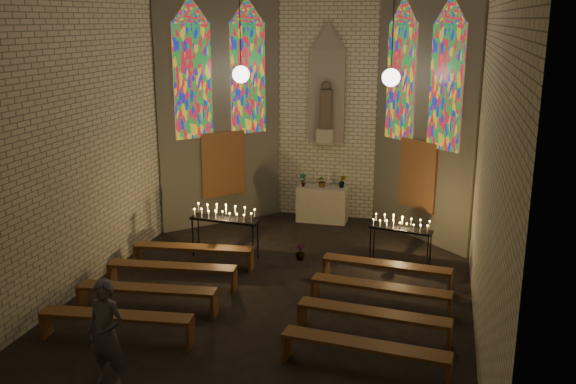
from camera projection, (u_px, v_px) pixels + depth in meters
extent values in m
plane|color=black|center=(271.00, 300.00, 13.15)|extent=(12.00, 12.00, 0.00)
cube|color=beige|center=(327.00, 96.00, 17.86)|extent=(8.00, 0.02, 7.00)
cube|color=beige|center=(116.00, 227.00, 6.62)|extent=(8.00, 0.02, 7.00)
cube|color=beige|center=(83.00, 123.00, 13.16)|extent=(0.02, 12.00, 7.00)
cube|color=beige|center=(488.00, 140.00, 11.31)|extent=(0.02, 12.00, 7.00)
cube|color=beige|center=(219.00, 98.00, 17.33)|extent=(2.72, 2.72, 7.00)
cube|color=beige|center=(426.00, 104.00, 16.05)|extent=(2.72, 2.72, 7.00)
cube|color=#4C3F8C|center=(193.00, 81.00, 16.66)|extent=(0.78, 0.78, 3.00)
cube|color=#4C3F8C|center=(248.00, 78.00, 17.47)|extent=(0.78, 0.78, 3.00)
cube|color=#4C3F8C|center=(401.00, 82.00, 16.51)|extent=(0.78, 0.78, 3.00)
cube|color=#4C3F8C|center=(446.00, 87.00, 15.17)|extent=(0.78, 0.78, 3.00)
cube|color=brown|center=(223.00, 164.00, 17.66)|extent=(0.95, 0.95, 1.80)
cube|color=brown|center=(417.00, 175.00, 16.44)|extent=(0.95, 0.95, 1.80)
cube|color=gray|center=(327.00, 96.00, 17.78)|extent=(1.00, 0.12, 2.60)
cone|color=gray|center=(328.00, 35.00, 17.35)|extent=(1.00, 1.00, 0.80)
cube|color=beige|center=(325.00, 136.00, 17.94)|extent=(0.45, 0.30, 0.40)
cylinder|color=brown|center=(326.00, 109.00, 17.74)|extent=(0.36, 0.36, 1.10)
sphere|color=brown|center=(326.00, 86.00, 17.57)|extent=(0.26, 0.26, 0.26)
sphere|color=white|center=(241.00, 74.00, 16.34)|extent=(0.44, 0.44, 0.44)
cylinder|color=black|center=(240.00, 18.00, 15.97)|extent=(0.02, 0.02, 2.80)
sphere|color=white|center=(391.00, 78.00, 15.46)|extent=(0.44, 0.44, 0.44)
cylinder|color=black|center=(394.00, 17.00, 15.09)|extent=(0.02, 0.02, 2.80)
cube|color=beige|center=(322.00, 204.00, 18.13)|extent=(1.40, 0.60, 1.00)
imported|color=#4C723F|center=(303.00, 180.00, 18.03)|extent=(0.22, 0.16, 0.38)
imported|color=#4C723F|center=(323.00, 181.00, 17.96)|extent=(0.40, 0.38, 0.36)
imported|color=#4C723F|center=(342.00, 181.00, 17.90)|extent=(0.21, 0.18, 0.37)
imported|color=#4C723F|center=(300.00, 252.00, 15.29)|extent=(0.29, 0.29, 0.39)
cube|color=black|center=(225.00, 220.00, 15.23)|extent=(1.70, 0.54, 0.05)
cylinder|color=black|center=(193.00, 238.00, 15.46)|extent=(0.03, 0.03, 0.94)
cylinder|color=black|center=(253.00, 245.00, 14.97)|extent=(0.03, 0.03, 0.94)
cylinder|color=black|center=(199.00, 234.00, 15.74)|extent=(0.03, 0.03, 0.94)
cylinder|color=black|center=(258.00, 241.00, 15.25)|extent=(0.03, 0.03, 0.94)
cube|color=black|center=(401.00, 229.00, 14.90)|extent=(1.50, 0.64, 0.05)
cylinder|color=black|center=(370.00, 244.00, 15.18)|extent=(0.03, 0.03, 0.82)
cylinder|color=black|center=(427.00, 253.00, 14.60)|extent=(0.03, 0.03, 0.82)
cylinder|color=black|center=(374.00, 241.00, 15.42)|extent=(0.03, 0.03, 0.82)
cylinder|color=black|center=(430.00, 249.00, 14.84)|extent=(0.03, 0.03, 0.82)
cube|color=brown|center=(193.00, 247.00, 14.72)|extent=(2.78, 0.67, 0.07)
cube|color=brown|center=(138.00, 255.00, 14.96)|extent=(0.11, 0.39, 0.50)
cube|color=brown|center=(251.00, 260.00, 14.60)|extent=(0.11, 0.39, 0.50)
cube|color=brown|center=(386.00, 264.00, 13.69)|extent=(2.78, 0.67, 0.07)
cube|color=brown|center=(326.00, 267.00, 14.20)|extent=(0.11, 0.39, 0.50)
cube|color=brown|center=(450.00, 284.00, 13.32)|extent=(0.11, 0.39, 0.50)
cube|color=brown|center=(172.00, 266.00, 13.59)|extent=(2.78, 0.67, 0.07)
cube|color=brown|center=(112.00, 274.00, 13.84)|extent=(0.11, 0.39, 0.50)
cube|color=brown|center=(234.00, 281.00, 13.48)|extent=(0.11, 0.39, 0.50)
cube|color=brown|center=(381.00, 286.00, 12.57)|extent=(2.78, 0.67, 0.07)
cube|color=brown|center=(315.00, 289.00, 13.07)|extent=(0.11, 0.39, 0.50)
cube|color=brown|center=(450.00, 308.00, 12.19)|extent=(0.11, 0.39, 0.50)
cube|color=brown|center=(146.00, 289.00, 12.47)|extent=(2.78, 0.67, 0.07)
cube|color=brown|center=(82.00, 296.00, 12.71)|extent=(0.11, 0.39, 0.50)
cube|color=brown|center=(214.00, 304.00, 12.35)|extent=(0.11, 0.39, 0.50)
cube|color=brown|center=(373.00, 313.00, 11.44)|extent=(2.78, 0.67, 0.07)
cube|color=brown|center=(302.00, 314.00, 11.95)|extent=(0.11, 0.39, 0.50)
cube|color=brown|center=(450.00, 338.00, 11.07)|extent=(0.11, 0.39, 0.50)
cube|color=brown|center=(116.00, 315.00, 11.34)|extent=(2.78, 0.67, 0.07)
cube|color=brown|center=(46.00, 323.00, 11.59)|extent=(0.11, 0.39, 0.50)
cube|color=brown|center=(190.00, 333.00, 11.23)|extent=(0.11, 0.39, 0.50)
cube|color=brown|center=(365.00, 345.00, 10.32)|extent=(2.78, 0.67, 0.07)
cube|color=brown|center=(287.00, 345.00, 10.83)|extent=(0.11, 0.39, 0.50)
cube|color=brown|center=(449.00, 374.00, 9.94)|extent=(0.11, 0.39, 0.50)
imported|color=#4D4B55|center=(106.00, 333.00, 9.91)|extent=(0.68, 0.49, 1.75)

